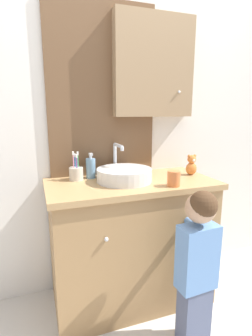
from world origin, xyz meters
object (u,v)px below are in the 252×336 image
sink_basin (124,174)px  soap_dispenser (91,168)px  teddy_bear (191,165)px  drinking_cup (174,179)px  child_figure (197,257)px  toothbrush_holder (76,173)px

sink_basin → soap_dispenser: sink_basin is taller
teddy_bear → drinking_cup: teddy_bear is taller
soap_dispenser → drinking_cup: soap_dispenser is taller
child_figure → drinking_cup: size_ratio=9.76×
toothbrush_holder → teddy_bear: (0.78, -0.12, 0.02)m
soap_dispenser → drinking_cup: (0.43, -0.35, -0.02)m
sink_basin → drinking_cup: sink_basin is taller
toothbrush_holder → teddy_bear: toothbrush_holder is taller
sink_basin → soap_dispenser: 0.24m
soap_dispenser → teddy_bear: size_ratio=1.17×
drinking_cup → soap_dispenser: bearing=140.3°
toothbrush_holder → drinking_cup: bearing=-32.4°
sink_basin → teddy_bear: sink_basin is taller
soap_dispenser → teddy_bear: soap_dispenser is taller
sink_basin → toothbrush_holder: (-0.29, 0.13, 0.00)m
toothbrush_holder → soap_dispenser: bearing=10.6°
child_figure → teddy_bear: size_ratio=6.21×
toothbrush_holder → soap_dispenser: (0.10, 0.02, 0.02)m
sink_basin → teddy_bear: 0.50m
toothbrush_holder → teddy_bear: bearing=-9.0°
child_figure → soap_dispenser: bearing=125.5°
teddy_bear → drinking_cup: (-0.26, -0.21, -0.02)m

